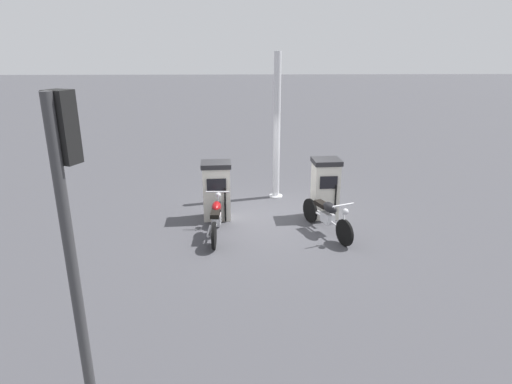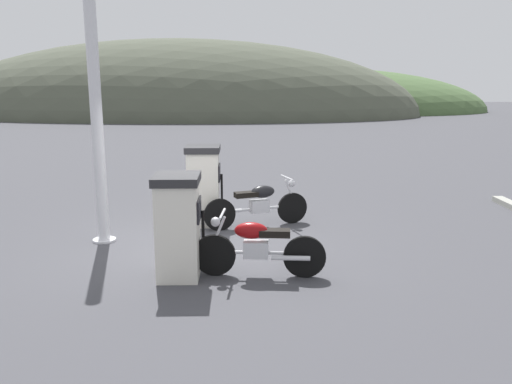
# 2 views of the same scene
# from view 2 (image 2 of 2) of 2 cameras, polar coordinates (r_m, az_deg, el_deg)

# --- Properties ---
(ground_plane) EXTENTS (120.00, 120.00, 0.00)m
(ground_plane) POSITION_cam_2_polar(r_m,az_deg,el_deg) (9.04, -5.86, -5.93)
(ground_plane) COLOR #424247
(fuel_pump_near) EXTENTS (0.69, 0.79, 1.50)m
(fuel_pump_near) POSITION_cam_2_polar(r_m,az_deg,el_deg) (7.52, -8.49, -3.66)
(fuel_pump_near) COLOR silver
(fuel_pump_near) RESTS_ON ground
(fuel_pump_far) EXTENTS (0.71, 0.73, 1.56)m
(fuel_pump_far) POSITION_cam_2_polar(r_m,az_deg,el_deg) (10.20, -5.74, 0.76)
(fuel_pump_far) COLOR silver
(fuel_pump_far) RESTS_ON ground
(motorcycle_near_pump) EXTENTS (1.92, 0.56, 0.95)m
(motorcycle_near_pump) POSITION_cam_2_polar(r_m,az_deg,el_deg) (7.54, 0.13, -5.92)
(motorcycle_near_pump) COLOR black
(motorcycle_near_pump) RESTS_ON ground
(motorcycle_far_pump) EXTENTS (1.98, 0.93, 0.95)m
(motorcycle_far_pump) POSITION_cam_2_polar(r_m,az_deg,el_deg) (10.06, 0.28, -1.23)
(motorcycle_far_pump) COLOR black
(motorcycle_far_pump) RESTS_ON ground
(canopy_support_pole) EXTENTS (0.40, 0.40, 4.14)m
(canopy_support_pole) POSITION_cam_2_polar(r_m,az_deg,el_deg) (9.28, -16.95, 6.67)
(canopy_support_pole) COLOR silver
(canopy_support_pole) RESTS_ON ground
(distant_hill_main) EXTENTS (38.44, 16.88, 11.83)m
(distant_hill_main) POSITION_cam_2_polar(r_m,az_deg,el_deg) (42.49, -8.78, 8.27)
(distant_hill_main) COLOR #4C5142
(distant_hill_main) RESTS_ON ground
(distant_hill_secondary) EXTENTS (30.43, 16.90, 7.67)m
(distant_hill_secondary) POSITION_cam_2_polar(r_m,az_deg,el_deg) (48.83, 6.62, 8.82)
(distant_hill_secondary) COLOR #476038
(distant_hill_secondary) RESTS_ON ground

